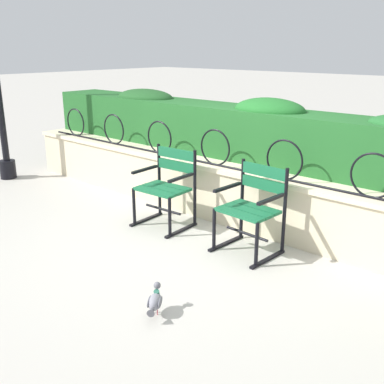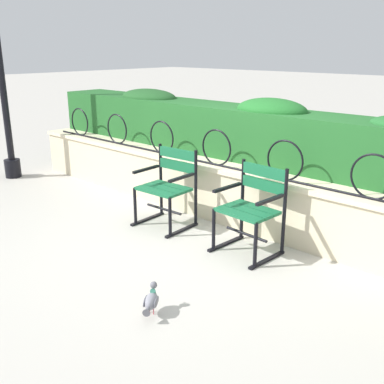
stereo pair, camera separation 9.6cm
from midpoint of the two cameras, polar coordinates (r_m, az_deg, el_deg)
The scene contains 8 objects.
ground_plane at distance 4.73m, azimuth -0.29°, elevation -6.65°, with size 60.00×60.00×0.00m, color #BCB7AD.
stone_wall at distance 5.23m, azimuth 6.11°, elevation -0.43°, with size 7.35×0.41×0.65m.
iron_arch_fence at distance 5.16m, azimuth 3.89°, elevation 5.23°, with size 6.81×0.02×0.42m.
hedge_row at distance 5.46m, azimuth 9.45°, elevation 7.41°, with size 7.20×0.65×0.74m.
park_chair_left at distance 5.13m, azimuth -2.47°, elevation 0.87°, with size 0.60×0.55×0.88m.
park_chair_right at distance 4.48m, azimuth 8.18°, elevation -1.88°, with size 0.59×0.55×0.87m.
pigeon_near_chairs at distance 3.56m, azimuth -4.36°, elevation -13.46°, with size 0.21×0.26×0.22m.
lamppost at distance 7.41m, azimuth -22.53°, elevation 14.12°, with size 0.28×0.28×3.17m.
Camera 2 is at (2.97, -3.12, 1.96)m, focal length 42.56 mm.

